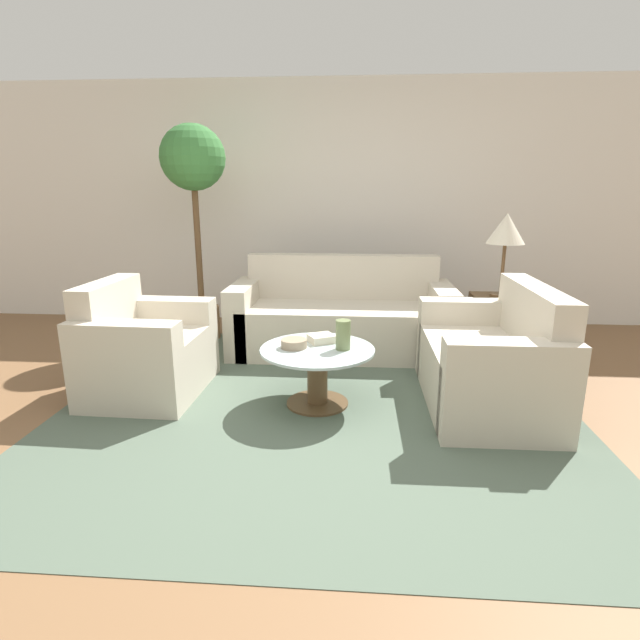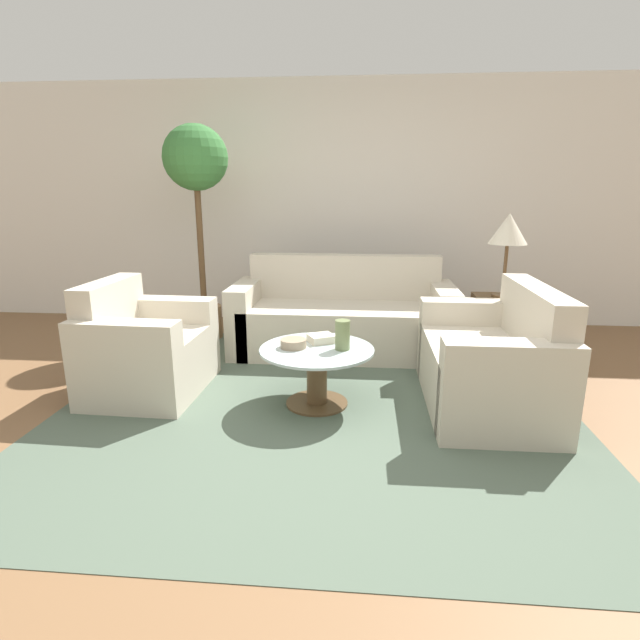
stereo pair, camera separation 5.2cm
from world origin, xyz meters
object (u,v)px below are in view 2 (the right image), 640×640
at_px(bowl, 293,343).
at_px(book_stack, 321,338).
at_px(vase, 343,335).
at_px(table_lamp, 508,231).
at_px(armchair, 143,353).
at_px(potted_plant, 197,184).
at_px(sofa_main, 343,320).
at_px(coffee_table, 317,368).
at_px(loveseat, 495,366).

bearing_deg(bowl, book_stack, 38.23).
xyz_separation_m(vase, bowl, (-0.34, 0.01, -0.07)).
xyz_separation_m(table_lamp, book_stack, (-1.49, -0.97, -0.68)).
xyz_separation_m(armchair, vase, (1.49, -0.15, 0.22)).
bearing_deg(table_lamp, bowl, -146.47).
relative_size(potted_plant, bowl, 11.49).
distance_m(sofa_main, table_lamp, 1.62).
bearing_deg(table_lamp, armchair, -161.12).
xyz_separation_m(coffee_table, vase, (0.18, -0.01, 0.25)).
bearing_deg(potted_plant, vase, -46.50).
xyz_separation_m(armchair, coffee_table, (1.31, -0.15, -0.03)).
distance_m(armchair, potted_plant, 1.85).
bearing_deg(armchair, book_stack, -88.31).
relative_size(sofa_main, coffee_table, 2.54).
bearing_deg(bowl, sofa_main, 77.01).
height_order(coffee_table, book_stack, book_stack).
bearing_deg(vase, potted_plant, 133.50).
relative_size(armchair, potted_plant, 0.46).
relative_size(armchair, coffee_table, 1.21).
bearing_deg(bowl, table_lamp, 33.53).
relative_size(table_lamp, potted_plant, 0.35).
xyz_separation_m(vase, book_stack, (-0.16, 0.15, -0.07)).
bearing_deg(potted_plant, bowl, -53.69).
bearing_deg(sofa_main, vase, -87.82).
relative_size(sofa_main, table_lamp, 2.81).
xyz_separation_m(sofa_main, coffee_table, (-0.13, -1.26, -0.02)).
relative_size(sofa_main, vase, 9.82).
relative_size(loveseat, potted_plant, 0.63).
height_order(coffee_table, table_lamp, table_lamp).
height_order(armchair, book_stack, armchair).
xyz_separation_m(loveseat, book_stack, (-1.21, 0.05, 0.15)).
xyz_separation_m(coffee_table, book_stack, (0.02, 0.14, 0.17)).
height_order(table_lamp, potted_plant, potted_plant).
bearing_deg(armchair, coffee_table, -94.60).
relative_size(armchair, bowl, 5.32).
height_order(sofa_main, coffee_table, sofa_main).
distance_m(loveseat, book_stack, 1.22).
height_order(armchair, table_lamp, table_lamp).
distance_m(coffee_table, potted_plant, 2.36).
height_order(loveseat, bowl, loveseat).
distance_m(loveseat, potted_plant, 3.14).
xyz_separation_m(bowl, book_stack, (0.18, 0.14, -0.00)).
bearing_deg(loveseat, coffee_table, -85.90).
xyz_separation_m(loveseat, coffee_table, (-1.22, -0.09, -0.02)).
bearing_deg(sofa_main, bowl, -102.99).
height_order(sofa_main, bowl, sofa_main).
bearing_deg(table_lamp, vase, -140.06).
bearing_deg(coffee_table, bowl, 178.63).
bearing_deg(coffee_table, vase, -1.94).
bearing_deg(loveseat, armchair, -91.44).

